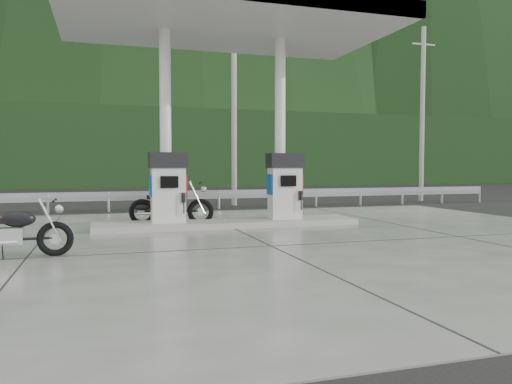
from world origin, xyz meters
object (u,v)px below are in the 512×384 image
object	(u,v)px
gas_pump_left	(168,188)
motorcycle_right	(171,206)
motorcycle_left	(13,233)
gas_pump_right	(285,186)

from	to	relation	value
gas_pump_left	motorcycle_right	bearing A→B (deg)	76.33
motorcycle_left	motorcycle_right	xyz separation A→B (m)	(3.30, 4.13, 0.07)
motorcycle_left	gas_pump_left	bearing A→B (deg)	46.75
gas_pump_right	motorcycle_right	xyz separation A→B (m)	(-3.02, 0.75, -0.54)
gas_pump_left	gas_pump_right	distance (m)	3.20
motorcycle_left	motorcycle_right	size ratio (longest dim) A/B	0.87
gas_pump_left	gas_pump_right	world-z (taller)	same
gas_pump_right	motorcycle_left	bearing A→B (deg)	-151.87
gas_pump_right	motorcycle_left	distance (m)	7.19
gas_pump_right	motorcycle_right	distance (m)	3.16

